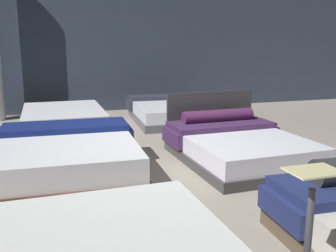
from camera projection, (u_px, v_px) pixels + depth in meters
The scene contains 6 objects.
ground_plane at pixel (167, 176), 4.73m from camera, with size 18.00×18.00×0.02m, color gray.
showroom_back_wall at pixel (105, 37), 8.96m from camera, with size 18.00×0.06×3.50m, color #333D4C.
bed_2 at pixel (67, 158), 4.60m from camera, with size 1.76×2.02×0.55m.
bed_3 at pixel (237, 145), 5.34m from camera, with size 1.67×2.05×0.86m.
bed_4 at pixel (64, 119), 7.27m from camera, with size 1.54×2.10×0.39m.
bed_5 at pixel (172, 112), 8.00m from camera, with size 1.71×2.08×0.46m.
Camera 1 is at (-1.32, -4.29, 1.60)m, focal length 40.81 mm.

